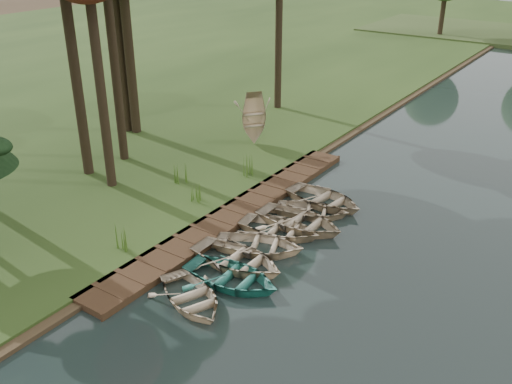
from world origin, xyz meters
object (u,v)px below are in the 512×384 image
Objects in this scene: boardwalk at (236,214)px; stored_rowboat at (253,138)px; rowboat_0 at (191,295)px; rowboat_1 at (231,275)px; rowboat_2 at (237,257)px.

stored_rowboat is (-3.98, 7.02, 0.45)m from boardwalk.
rowboat_0 is 1.08× the size of stored_rowboat.
stored_rowboat is at bearing 27.50° from rowboat_1.
rowboat_0 is 0.89× the size of rowboat_1.
stored_rowboat reaches higher than rowboat_2.
boardwalk is at bearing -112.83° from stored_rowboat.
rowboat_1 is 1.12m from rowboat_2.
rowboat_1 is 13.04m from stored_rowboat.
rowboat_1 reaches higher than boardwalk.
rowboat_0 reaches higher than boardwalk.
boardwalk is 4.53× the size of rowboat_1.
rowboat_1 is (2.85, -4.08, 0.27)m from boardwalk.
rowboat_2 reaches higher than rowboat_1.
rowboat_2 is at bearing -110.28° from stored_rowboat.
rowboat_2 is (-0.49, 1.00, 0.01)m from rowboat_1.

